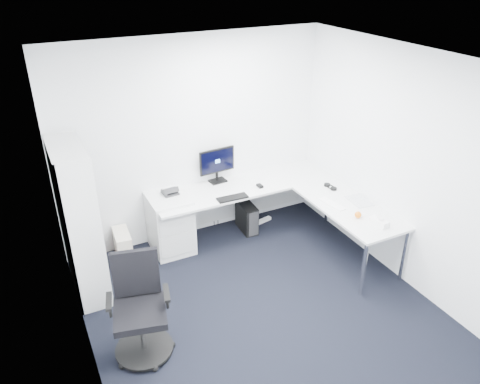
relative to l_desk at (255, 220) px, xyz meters
name	(u,v)px	position (x,y,z in m)	size (l,w,h in m)	color
ground	(271,321)	(-0.55, -1.40, -0.37)	(4.20, 4.20, 0.00)	black
ceiling	(281,69)	(-0.55, -1.40, 2.33)	(4.20, 4.20, 0.00)	white
wall_back	(194,141)	(-0.55, 0.70, 0.98)	(3.60, 0.02, 2.70)	white
wall_front	(456,373)	(-0.55, -3.50, 0.98)	(3.60, 0.02, 2.70)	white
wall_left	(79,264)	(-2.35, -1.40, 0.98)	(0.02, 4.20, 2.70)	white
wall_right	(417,176)	(1.25, -1.40, 0.98)	(0.02, 4.20, 2.70)	white
l_desk	(255,220)	(0.00, 0.00, 0.00)	(2.53, 1.41, 0.74)	silver
drawer_pedestal	(170,223)	(-1.04, 0.43, 0.02)	(0.50, 0.63, 0.77)	silver
bookshelf	(79,222)	(-2.17, 0.05, 0.53)	(0.35, 0.90, 1.80)	silver
task_chair	(140,311)	(-1.89, -1.21, 0.16)	(0.59, 0.59, 1.06)	black
black_pc_tower	(247,217)	(0.07, 0.38, -0.17)	(0.18, 0.42, 0.41)	black
beige_pc_tower	(123,246)	(-1.67, 0.45, -0.17)	(0.19, 0.41, 0.39)	beige
power_strip	(261,222)	(0.33, 0.45, -0.35)	(0.37, 0.06, 0.04)	white
monitor	(217,165)	(-0.27, 0.60, 0.61)	(0.51, 0.16, 0.49)	black
black_keyboard	(232,198)	(-0.30, 0.07, 0.38)	(0.40, 0.14, 0.02)	black
mouse	(260,186)	(0.17, 0.20, 0.38)	(0.06, 0.10, 0.03)	black
desk_phone	(170,191)	(-0.99, 0.49, 0.44)	(0.19, 0.19, 0.13)	#29292C
laptop	(361,193)	(1.10, -0.71, 0.49)	(0.34, 0.33, 0.24)	silver
white_keyboard	(332,204)	(0.75, -0.62, 0.38)	(0.11, 0.38, 0.01)	white
headphones	(330,186)	(1.00, -0.24, 0.39)	(0.12, 0.20, 0.05)	black
orange_fruit	(358,215)	(0.82, -1.02, 0.41)	(0.08, 0.08, 0.08)	orange
tissue_box	(379,222)	(0.93, -1.27, 0.41)	(0.11, 0.22, 0.08)	white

